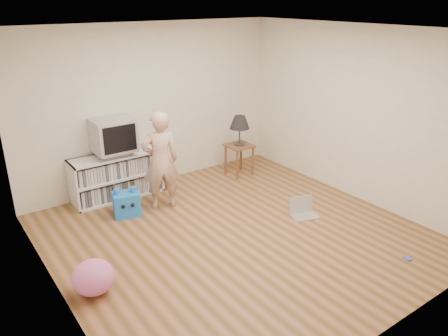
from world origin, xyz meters
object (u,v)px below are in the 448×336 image
at_px(media_unit, 117,176).
at_px(laptop, 303,210).
at_px(side_table, 239,152).
at_px(plush_blue, 126,204).
at_px(plush_pink, 93,277).
at_px(table_lamp, 240,123).
at_px(person, 160,161).
at_px(dvd_deck, 115,153).
at_px(crt_tv, 113,135).

height_order(media_unit, laptop, media_unit).
distance_m(side_table, plush_blue, 2.28).
xyz_separation_m(media_unit, plush_pink, (-1.17, -2.12, -0.16)).
height_order(table_lamp, plush_pink, table_lamp).
distance_m(side_table, table_lamp, 0.53).
distance_m(media_unit, person, 0.92).
distance_m(dvd_deck, laptop, 2.94).
relative_size(media_unit, table_lamp, 2.72).
xyz_separation_m(media_unit, table_lamp, (2.11, -0.39, 0.59)).
distance_m(media_unit, laptop, 2.89).
xyz_separation_m(side_table, plush_pink, (-3.27, -1.74, -0.23)).
xyz_separation_m(crt_tv, person, (0.40, -0.71, -0.29)).
relative_size(media_unit, laptop, 3.20).
height_order(laptop, plush_pink, plush_pink).
xyz_separation_m(media_unit, side_table, (2.11, -0.39, 0.07)).
bearing_deg(plush_pink, laptop, -0.46).
distance_m(person, laptop, 2.18).
relative_size(table_lamp, person, 0.35).
bearing_deg(side_table, laptop, -96.25).
distance_m(crt_tv, person, 0.87).
xyz_separation_m(person, plush_pink, (-1.57, -1.39, -0.55)).
bearing_deg(side_table, table_lamp, 180.00).
xyz_separation_m(media_unit, dvd_deck, (0.00, -0.02, 0.39)).
height_order(crt_tv, plush_blue, crt_tv).
bearing_deg(crt_tv, laptop, -48.03).
relative_size(table_lamp, laptop, 1.18).
distance_m(media_unit, crt_tv, 0.67).
height_order(side_table, plush_pink, side_table).
relative_size(crt_tv, side_table, 1.09).
distance_m(person, plush_pink, 2.16).
bearing_deg(plush_blue, plush_pink, -110.83).
bearing_deg(side_table, plush_blue, -172.88).
relative_size(dvd_deck, side_table, 0.82).
height_order(media_unit, table_lamp, table_lamp).
height_order(media_unit, side_table, media_unit).
distance_m(media_unit, plush_blue, 0.70).
xyz_separation_m(person, plush_blue, (-0.55, 0.07, -0.56)).
relative_size(side_table, person, 0.37).
relative_size(crt_tv, plush_pink, 1.36).
relative_size(dvd_deck, plush_blue, 1.07).
bearing_deg(side_table, plush_pink, -152.07).
height_order(media_unit, dvd_deck, dvd_deck).
distance_m(dvd_deck, person, 0.82).
bearing_deg(side_table, dvd_deck, 170.03).
bearing_deg(plush_blue, person, 7.31).
bearing_deg(media_unit, plush_pink, -118.83).
bearing_deg(media_unit, plush_blue, -102.56).
distance_m(table_lamp, person, 1.76).
distance_m(media_unit, dvd_deck, 0.39).
distance_m(media_unit, plush_pink, 2.43).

